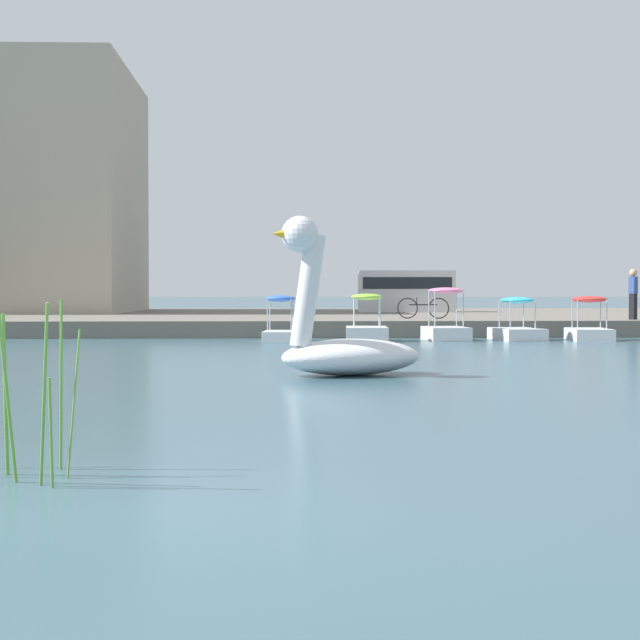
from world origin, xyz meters
TOP-DOWN VIEW (x-y plane):
  - ground_plane at (0.00, 0.00)m, footprint 490.32×490.32m
  - shore_bank_far at (0.00, 39.35)m, footprint 155.11×24.59m
  - swan_boat at (2.90, 11.86)m, footprint 2.99×2.29m
  - pedal_boat_blue at (1.91, 25.17)m, footprint 1.15×1.96m
  - pedal_boat_lime at (4.52, 24.95)m, footprint 1.37×2.08m
  - pedal_boat_pink at (7.02, 25.49)m, footprint 1.31×2.01m
  - pedal_boat_cyan at (9.24, 25.51)m, footprint 1.48×2.26m
  - pedal_boat_red at (11.42, 25.26)m, footprint 1.34×2.23m
  - person_on_path at (13.86, 28.41)m, footprint 0.31×0.31m
  - bicycle_parked at (6.94, 29.98)m, footprint 1.76×0.56m
  - parked_van at (7.86, 42.03)m, footprint 4.49×2.20m

SIDE VIEW (x-z plane):
  - ground_plane at x=0.00m, z-range 0.00..0.00m
  - shore_bank_far at x=0.00m, z-range 0.00..0.55m
  - pedal_boat_cyan at x=9.24m, z-range -0.26..1.07m
  - pedal_boat_red at x=11.42m, z-range -0.27..1.09m
  - pedal_boat_lime at x=4.52m, z-range -0.29..1.15m
  - pedal_boat_blue at x=1.91m, z-range -0.26..1.13m
  - pedal_boat_pink at x=7.02m, z-range -0.34..1.29m
  - swan_boat at x=2.90m, z-range -0.76..2.10m
  - bicycle_parked at x=6.94m, z-range 0.54..1.29m
  - person_on_path at x=13.86m, z-range 0.62..2.34m
  - parked_van at x=7.86m, z-range 0.62..2.51m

